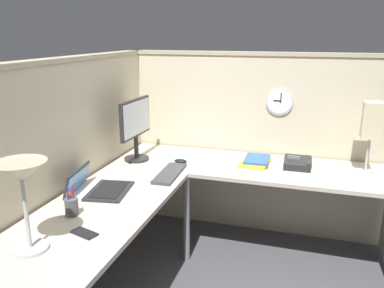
% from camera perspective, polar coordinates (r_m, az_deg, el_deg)
% --- Properties ---
extents(ground_plane, '(6.80, 6.80, 0.00)m').
position_cam_1_polar(ground_plane, '(3.07, 1.26, -18.38)').
color(ground_plane, '#47474C').
extents(cubicle_wall_back, '(2.57, 0.12, 1.58)m').
position_cam_1_polar(cubicle_wall_back, '(2.76, -18.57, -4.83)').
color(cubicle_wall_back, beige).
rests_on(cubicle_wall_back, ground).
extents(cubicle_wall_right, '(0.12, 2.37, 1.58)m').
position_cam_1_polar(cubicle_wall_right, '(3.47, 9.48, 0.02)').
color(cubicle_wall_right, beige).
rests_on(cubicle_wall_right, ground).
extents(desk, '(2.35, 2.15, 0.73)m').
position_cam_1_polar(desk, '(2.62, 1.47, -8.85)').
color(desk, beige).
rests_on(desk, ground).
extents(monitor, '(0.46, 0.20, 0.50)m').
position_cam_1_polar(monitor, '(3.15, -8.23, 2.78)').
color(monitor, '#232326').
rests_on(monitor, desk).
extents(laptop, '(0.40, 0.43, 0.22)m').
position_cam_1_polar(laptop, '(2.65, -13.94, -6.20)').
color(laptop, '#232326').
rests_on(laptop, desk).
extents(keyboard, '(0.44, 0.16, 0.02)m').
position_cam_1_polar(keyboard, '(2.86, -3.27, -4.31)').
color(keyboard, '#38383D').
rests_on(keyboard, desk).
extents(computer_mouse, '(0.06, 0.10, 0.03)m').
position_cam_1_polar(computer_mouse, '(3.11, -1.69, -2.52)').
color(computer_mouse, black).
rests_on(computer_mouse, desk).
extents(desk_lamp_dome, '(0.24, 0.24, 0.44)m').
position_cam_1_polar(desk_lamp_dome, '(1.94, -23.59, -4.66)').
color(desk_lamp_dome, '#B7BABF').
rests_on(desk_lamp_dome, desk).
extents(pen_cup, '(0.08, 0.08, 0.18)m').
position_cam_1_polar(pen_cup, '(2.34, -17.17, -8.70)').
color(pen_cup, '#4C4C51').
rests_on(pen_cup, desk).
extents(cell_phone, '(0.11, 0.16, 0.01)m').
position_cam_1_polar(cell_phone, '(2.14, -15.43, -12.43)').
color(cell_phone, black).
rests_on(cell_phone, desk).
extents(office_phone, '(0.19, 0.21, 0.11)m').
position_cam_1_polar(office_phone, '(3.10, 15.26, -2.78)').
color(office_phone, '#232326').
rests_on(office_phone, desk).
extents(book_stack, '(0.30, 0.24, 0.04)m').
position_cam_1_polar(book_stack, '(3.14, 9.34, -2.47)').
color(book_stack, yellow).
rests_on(book_stack, desk).
extents(desk_lamp_paper, '(0.13, 0.13, 0.53)m').
position_cam_1_polar(desk_lamp_paper, '(3.08, 24.72, 2.91)').
color(desk_lamp_paper, '#B7BABF').
rests_on(desk_lamp_paper, desk).
extents(wall_clock, '(0.04, 0.22, 0.22)m').
position_cam_1_polar(wall_clock, '(3.31, 12.67, 6.03)').
color(wall_clock, '#B7BABF').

